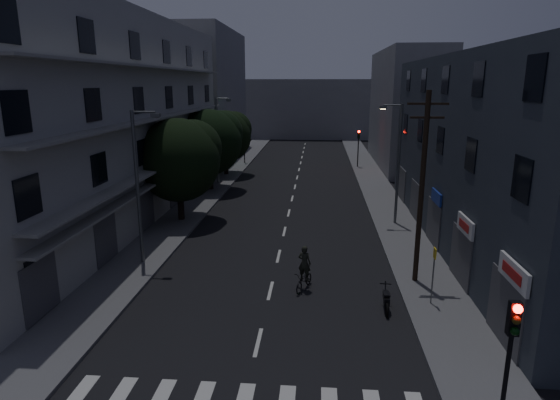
# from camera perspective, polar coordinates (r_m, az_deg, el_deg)

# --- Properties ---
(ground) EXTENTS (160.00, 160.00, 0.00)m
(ground) POSITION_cam_1_polar(r_m,az_deg,el_deg) (39.78, 1.54, 0.37)
(ground) COLOR black
(ground) RESTS_ON ground
(sidewalk_left) EXTENTS (3.00, 90.00, 0.15)m
(sidewalk_left) POSITION_cam_1_polar(r_m,az_deg,el_deg) (40.85, -9.03, 0.67)
(sidewalk_left) COLOR #565659
(sidewalk_left) RESTS_ON ground
(sidewalk_right) EXTENTS (3.00, 90.00, 0.15)m
(sidewalk_right) POSITION_cam_1_polar(r_m,az_deg,el_deg) (40.07, 12.31, 0.25)
(sidewalk_right) COLOR #565659
(sidewalk_right) RESTS_ON ground
(lane_markings) EXTENTS (0.15, 60.50, 0.01)m
(lane_markings) POSITION_cam_1_polar(r_m,az_deg,el_deg) (45.86, 1.98, 2.22)
(lane_markings) COLOR beige
(lane_markings) RESTS_ON ground
(building_left) EXTENTS (7.00, 36.00, 14.00)m
(building_left) POSITION_cam_1_polar(r_m,az_deg,el_deg) (34.66, -19.54, 9.25)
(building_left) COLOR #9D9D98
(building_left) RESTS_ON ground
(building_right) EXTENTS (6.19, 28.00, 11.00)m
(building_right) POSITION_cam_1_polar(r_m,az_deg,el_deg) (29.56, 24.30, 5.17)
(building_right) COLOR #2C323B
(building_right) RESTS_ON ground
(building_far_left) EXTENTS (6.00, 20.00, 16.00)m
(building_far_left) POSITION_cam_1_polar(r_m,az_deg,el_deg) (63.19, -8.40, 12.66)
(building_far_left) COLOR slate
(building_far_left) RESTS_ON ground
(building_far_right) EXTENTS (6.00, 20.00, 13.00)m
(building_far_right) POSITION_cam_1_polar(r_m,az_deg,el_deg) (56.53, 15.05, 10.66)
(building_far_right) COLOR slate
(building_far_right) RESTS_ON ground
(building_far_end) EXTENTS (24.00, 8.00, 10.00)m
(building_far_end) POSITION_cam_1_polar(r_m,az_deg,el_deg) (83.72, 3.32, 11.05)
(building_far_end) COLOR slate
(building_far_end) RESTS_ON ground
(tree_near) EXTENTS (5.70, 5.70, 7.03)m
(tree_near) POSITION_cam_1_polar(r_m,az_deg,el_deg) (32.66, -12.17, 5.16)
(tree_near) COLOR black
(tree_near) RESTS_ON sidewalk_left
(tree_mid) EXTENTS (5.76, 5.76, 7.09)m
(tree_mid) POSITION_cam_1_polar(r_m,az_deg,el_deg) (41.90, -8.53, 7.29)
(tree_mid) COLOR black
(tree_mid) RESTS_ON sidewalk_left
(tree_far) EXTENTS (5.32, 5.32, 6.58)m
(tree_far) POSITION_cam_1_polar(r_m,az_deg,el_deg) (48.92, -6.61, 7.95)
(tree_far) COLOR black
(tree_far) RESTS_ON sidewalk_left
(traffic_signal_near) EXTENTS (0.28, 0.37, 4.10)m
(traffic_signal_near) POSITION_cam_1_polar(r_m,az_deg,el_deg) (13.54, 26.34, -15.50)
(traffic_signal_near) COLOR black
(traffic_signal_near) RESTS_ON sidewalk_right
(traffic_signal_far_right) EXTENTS (0.28, 0.37, 4.10)m
(traffic_signal_far_right) POSITION_cam_1_polar(r_m,az_deg,el_deg) (53.73, 9.55, 7.14)
(traffic_signal_far_right) COLOR black
(traffic_signal_far_right) RESTS_ON sidewalk_right
(traffic_signal_far_left) EXTENTS (0.28, 0.37, 4.10)m
(traffic_signal_far_left) POSITION_cam_1_polar(r_m,az_deg,el_deg) (55.78, -4.39, 7.54)
(traffic_signal_far_left) COLOR black
(traffic_signal_far_left) RESTS_ON sidewalk_left
(street_lamp_left_near) EXTENTS (1.51, 0.25, 8.00)m
(street_lamp_left_near) POSITION_cam_1_polar(r_m,az_deg,el_deg) (25.02, -16.79, 2.32)
(street_lamp_left_near) COLOR #565A5D
(street_lamp_left_near) RESTS_ON sidewalk_left
(street_lamp_right) EXTENTS (1.51, 0.25, 8.00)m
(street_lamp_right) POSITION_cam_1_polar(r_m,az_deg,el_deg) (31.99, 14.08, 4.96)
(street_lamp_right) COLOR #53565A
(street_lamp_right) RESTS_ON sidewalk_right
(street_lamp_left_far) EXTENTS (1.51, 0.25, 8.00)m
(street_lamp_left_far) POSITION_cam_1_polar(r_m,az_deg,el_deg) (44.41, -7.55, 7.72)
(street_lamp_left_far) COLOR slate
(street_lamp_left_far) RESTS_ON sidewalk_left
(utility_pole) EXTENTS (1.80, 0.24, 9.00)m
(utility_pole) POSITION_cam_1_polar(r_m,az_deg,el_deg) (22.53, 16.92, 1.75)
(utility_pole) COLOR black
(utility_pole) RESTS_ON sidewalk_right
(bus_stop_sign) EXTENTS (0.06, 0.35, 2.52)m
(bus_stop_sign) POSITION_cam_1_polar(r_m,az_deg,el_deg) (21.13, 18.24, -7.61)
(bus_stop_sign) COLOR #595B60
(bus_stop_sign) RESTS_ON sidewalk_right
(motorcycle) EXTENTS (0.50, 1.73, 1.11)m
(motorcycle) POSITION_cam_1_polar(r_m,az_deg,el_deg) (20.86, 12.80, -11.87)
(motorcycle) COLOR black
(motorcycle) RESTS_ON ground
(cyclist) EXTENTS (1.18, 1.81, 2.17)m
(cyclist) POSITION_cam_1_polar(r_m,az_deg,el_deg) (22.16, 2.99, -9.09)
(cyclist) COLOR black
(cyclist) RESTS_ON ground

